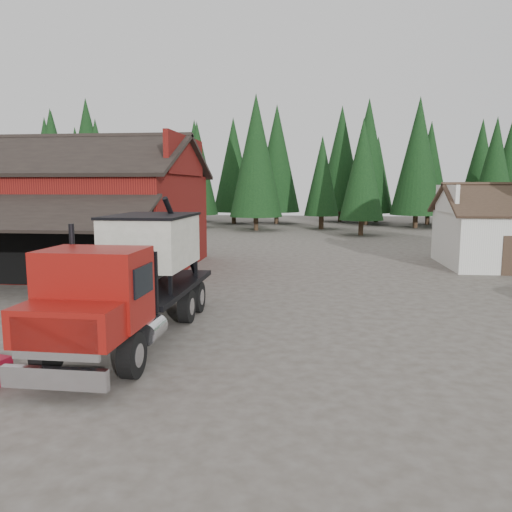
# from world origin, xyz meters

# --- Properties ---
(ground) EXTENTS (120.00, 120.00, 0.00)m
(ground) POSITION_xyz_m (0.00, 0.00, 0.00)
(ground) COLOR #484239
(ground) RESTS_ON ground
(red_barn) EXTENTS (12.80, 13.63, 7.18)m
(red_barn) POSITION_xyz_m (-11.00, 9.90, 2.69)
(red_barn) COLOR maroon
(red_barn) RESTS_ON ground
(conifer_backdrop) EXTENTS (76.00, 16.00, 16.00)m
(conifer_backdrop) POSITION_xyz_m (0.00, 42.00, 0.00)
(conifer_backdrop) COLOR black
(conifer_backdrop) RESTS_ON ground
(near_pine_a) EXTENTS (4.40, 4.40, 11.40)m
(near_pine_a) POSITION_xyz_m (-22.00, 28.00, 6.39)
(near_pine_a) COLOR #382619
(near_pine_a) RESTS_ON ground
(near_pine_b) EXTENTS (3.96, 3.96, 10.40)m
(near_pine_b) POSITION_xyz_m (6.00, 30.00, 5.89)
(near_pine_b) COLOR #382619
(near_pine_b) RESTS_ON ground
(near_pine_d) EXTENTS (5.28, 5.28, 13.40)m
(near_pine_d) POSITION_xyz_m (-4.00, 34.00, 7.39)
(near_pine_d) COLOR #382619
(near_pine_d) RESTS_ON ground
(feed_truck) EXTENTS (2.69, 9.14, 4.11)m
(feed_truck) POSITION_xyz_m (-3.49, -2.01, 1.92)
(feed_truck) COLOR black
(feed_truck) RESTS_ON ground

